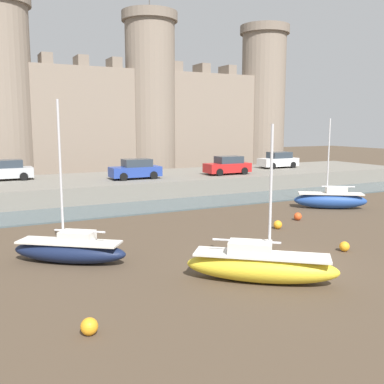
{
  "coord_description": "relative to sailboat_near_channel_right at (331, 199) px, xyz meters",
  "views": [
    {
      "loc": [
        -11.32,
        -14.42,
        5.76
      ],
      "look_at": [
        -1.53,
        4.95,
        2.5
      ],
      "focal_mm": 42.0,
      "sensor_mm": 36.0,
      "label": 1
    }
  ],
  "objects": [
    {
      "name": "ground_plane",
      "position": [
        -11.09,
        -8.6,
        -0.64
      ],
      "size": [
        160.0,
        160.0,
        0.0
      ],
      "primitive_type": "plane",
      "color": "#4C3D2D"
    },
    {
      "name": "water_channel",
      "position": [
        -11.09,
        6.02,
        -0.59
      ],
      "size": [
        80.0,
        4.5,
        0.1
      ],
      "primitive_type": "cube",
      "color": "#47565B",
      "rests_on": "ground"
    },
    {
      "name": "quay_road",
      "position": [
        -11.09,
        13.27,
        0.05
      ],
      "size": [
        58.13,
        10.0,
        1.38
      ],
      "primitive_type": "cube",
      "color": "slate",
      "rests_on": "ground"
    },
    {
      "name": "castle",
      "position": [
        -11.09,
        24.88,
        7.15
      ],
      "size": [
        52.28,
        6.14,
        20.93
      ],
      "color": "gray",
      "rests_on": "ground"
    },
    {
      "name": "sailboat_near_channel_right",
      "position": [
        0.0,
        0.0,
        0.0
      ],
      "size": [
        4.81,
        3.87,
        6.18
      ],
      "color": "#234793",
      "rests_on": "ground"
    },
    {
      "name": "sailboat_foreground_left",
      "position": [
        -18.74,
        -4.39,
        -0.07
      ],
      "size": [
        4.75,
        4.05,
        6.79
      ],
      "color": "#141E3D",
      "rests_on": "ground"
    },
    {
      "name": "sailboat_foreground_centre",
      "position": [
        -12.96,
        -9.93,
        -0.02
      ],
      "size": [
        5.21,
        4.61,
        5.79
      ],
      "color": "yellow",
      "rests_on": "ground"
    },
    {
      "name": "mooring_buoy_mid_mud",
      "position": [
        -19.66,
        -11.3,
        -0.4
      ],
      "size": [
        0.49,
        0.49,
        0.49
      ],
      "primitive_type": "sphere",
      "color": "orange",
      "rests_on": "ground"
    },
    {
      "name": "mooring_buoy_near_channel",
      "position": [
        -4.59,
        -2.05,
        -0.4
      ],
      "size": [
        0.48,
        0.48,
        0.48
      ],
      "primitive_type": "sphere",
      "color": "#E04C1E",
      "rests_on": "ground"
    },
    {
      "name": "mooring_buoy_off_centre",
      "position": [
        -7.09,
        -3.34,
        -0.4
      ],
      "size": [
        0.48,
        0.48,
        0.48
      ],
      "primitive_type": "sphere",
      "color": "orange",
      "rests_on": "ground"
    },
    {
      "name": "mooring_buoy_near_shore",
      "position": [
        -7.15,
        -8.35,
        -0.41
      ],
      "size": [
        0.46,
        0.46,
        0.46
      ],
      "primitive_type": "sphere",
      "color": "orange",
      "rests_on": "ground"
    },
    {
      "name": "car_quay_west",
      "position": [
        -10.06,
        11.58,
        1.51
      ],
      "size": [
        4.11,
        1.9,
        1.62
      ],
      "color": "#263F99",
      "rests_on": "quay_road"
    },
    {
      "name": "car_quay_centre_west",
      "position": [
        6.2,
        13.95,
        1.51
      ],
      "size": [
        4.11,
        1.9,
        1.62
      ],
      "color": "silver",
      "rests_on": "quay_road"
    },
    {
      "name": "car_quay_east",
      "position": [
        -19.6,
        15.38,
        1.51
      ],
      "size": [
        4.11,
        1.9,
        1.62
      ],
      "color": "#B2B5B7",
      "rests_on": "quay_road"
    },
    {
      "name": "car_quay_centre_east",
      "position": [
        -1.6,
        11.09,
        1.51
      ],
      "size": [
        4.11,
        1.9,
        1.62
      ],
      "color": "red",
      "rests_on": "quay_road"
    }
  ]
}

